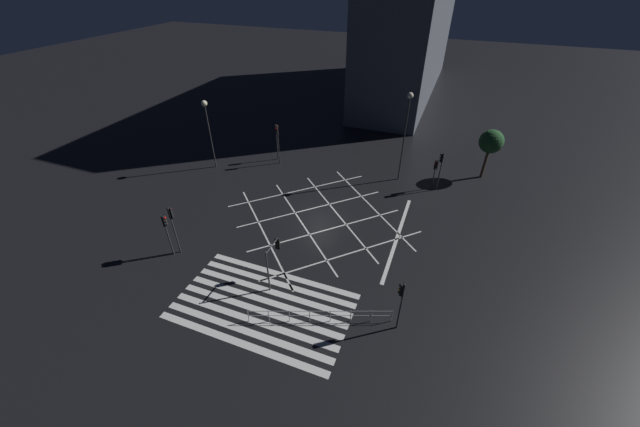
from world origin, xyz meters
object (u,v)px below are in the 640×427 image
traffic_light_ne_main (441,164)px  street_lamp_east (207,116)px  traffic_light_se_main (401,297)px  traffic_light_sw_cross (173,221)px  street_lamp_west (407,116)px  traffic_light_nw_main (277,135)px  street_tree_near (491,142)px  traffic_light_nw_cross (278,138)px  traffic_light_median_south (274,254)px  traffic_light_ne_cross (435,169)px  traffic_light_sw_main (166,227)px

traffic_light_ne_main → street_lamp_east: bearing=9.3°
traffic_light_se_main → traffic_light_sw_cross: size_ratio=0.93×
traffic_light_sw_cross → street_lamp_west: bearing=-38.1°
street_lamp_east → street_lamp_west: (20.28, 4.81, 1.01)m
traffic_light_ne_main → traffic_light_nw_main: bearing=-1.1°
traffic_light_se_main → street_tree_near: 23.66m
traffic_light_se_main → traffic_light_ne_main: 18.55m
traffic_light_nw_cross → traffic_light_median_south: bearing=25.7°
traffic_light_ne_cross → traffic_light_nw_main: traffic_light_nw_main is taller
traffic_light_ne_cross → traffic_light_ne_main: 0.75m
traffic_light_median_south → traffic_light_nw_main: traffic_light_nw_main is taller
traffic_light_se_main → traffic_light_ne_cross: bearing=-90.2°
traffic_light_nw_main → street_tree_near: size_ratio=0.79×
traffic_light_nw_cross → traffic_light_sw_main: (-0.85, -17.41, -0.44)m
street_tree_near → traffic_light_sw_cross: bearing=-136.0°
traffic_light_ne_cross → traffic_light_sw_main: size_ratio=0.84×
traffic_light_sw_main → street_lamp_west: (14.65, 18.81, 4.25)m
traffic_light_se_main → traffic_light_nw_main: bearing=-46.5°
street_lamp_east → traffic_light_nw_cross: bearing=27.7°
traffic_light_se_main → street_lamp_west: bearing=-79.6°
traffic_light_sw_cross → traffic_light_median_south: 8.78m
traffic_light_ne_main → street_lamp_west: street_lamp_west is taller
traffic_light_se_main → traffic_light_nw_main: (-17.92, 18.90, 0.20)m
traffic_light_ne_cross → street_lamp_east: size_ratio=0.42×
traffic_light_se_main → traffic_light_ne_cross: 18.58m
street_lamp_west → street_lamp_east: bearing=-166.7°
traffic_light_se_main → traffic_light_sw_cross: (-17.95, 1.04, 0.22)m
traffic_light_ne_main → traffic_light_nw_main: (-18.40, 0.35, 0.11)m
traffic_light_sw_cross → traffic_light_ne_cross: traffic_light_sw_cross is taller
traffic_light_nw_cross → traffic_light_median_south: (8.19, -16.98, -0.61)m
street_lamp_east → traffic_light_sw_main: bearing=-68.1°
traffic_light_sw_main → street_tree_near: 32.33m
traffic_light_nw_cross → street_lamp_west: street_lamp_west is taller
street_tree_near → street_lamp_east: bearing=-163.4°
traffic_light_ne_cross → street_tree_near: street_tree_near is taller
traffic_light_nw_cross → traffic_light_se_main: bearing=44.0°
traffic_light_median_south → street_lamp_west: bearing=-17.0°
traffic_light_sw_main → traffic_light_nw_main: (0.29, 18.36, 0.27)m
traffic_light_median_south → street_lamp_east: size_ratio=0.47×
street_lamp_east → street_lamp_west: street_lamp_west is taller
traffic_light_ne_main → traffic_light_se_main: bearing=88.5°
traffic_light_nw_cross → traffic_light_ne_main: 17.85m
traffic_light_ne_cross → traffic_light_nw_main: 18.00m
traffic_light_median_south → street_lamp_west: 19.72m
traffic_light_median_south → traffic_light_ne_main: traffic_light_ne_main is taller
traffic_light_nw_cross → traffic_light_ne_main: (17.84, 0.60, -0.28)m
traffic_light_nw_main → street_lamp_west: size_ratio=0.46×
traffic_light_ne_cross → street_lamp_west: 6.00m
street_lamp_west → street_tree_near: size_ratio=1.73×
traffic_light_ne_cross → traffic_light_sw_main: bearing=-45.4°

